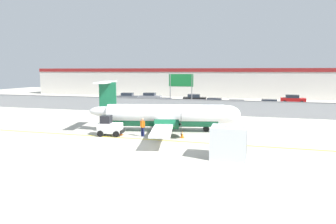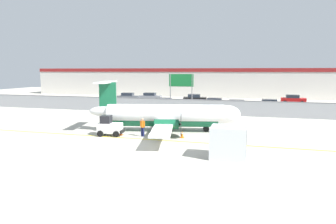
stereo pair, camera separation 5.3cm
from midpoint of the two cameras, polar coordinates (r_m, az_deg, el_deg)
ground_plane at (r=25.94m, az=-0.73°, el=-5.43°), size 140.00×140.00×0.01m
perimeter_fence at (r=41.15m, az=5.43°, el=1.07°), size 98.00×0.10×2.10m
parking_lot_strip at (r=52.56m, az=7.57°, el=1.36°), size 98.00×17.00×0.12m
background_building at (r=70.64m, az=9.66°, el=5.58°), size 91.00×8.10×6.50m
commuter_airplane at (r=29.51m, az=-0.04°, el=-0.64°), size 14.93×15.99×4.92m
baggage_tug at (r=28.22m, az=-11.13°, el=-2.72°), size 2.46×1.65×1.88m
ground_crew_worker at (r=27.41m, az=-4.92°, el=-2.71°), size 0.54×0.43×1.70m
cargo_container at (r=21.05m, az=11.38°, el=-5.68°), size 2.44×2.00×2.20m
traffic_cone_near_left at (r=28.29m, az=10.25°, el=-3.80°), size 0.36×0.36×0.64m
traffic_cone_near_right at (r=26.92m, az=2.68°, el=-4.28°), size 0.36×0.36×0.64m
traffic_cone_far_left at (r=27.24m, az=11.69°, el=-4.29°), size 0.36×0.36×0.64m
traffic_cone_far_right at (r=28.36m, az=-9.02°, el=-3.74°), size 0.36×0.36×0.64m
parked_car_0 at (r=59.03m, az=-7.66°, el=2.88°), size 4.35×2.33×1.58m
parked_car_1 at (r=58.79m, az=-3.43°, el=2.92°), size 4.29×2.20×1.58m
parked_car_2 at (r=47.67m, az=-1.06°, el=1.77°), size 4.33×2.29×1.58m
parked_car_3 at (r=55.23m, az=5.05°, el=2.58°), size 4.34×2.30×1.58m
parked_car_4 at (r=47.92m, az=8.95°, el=1.70°), size 4.27×2.14×1.58m
parked_car_5 at (r=45.63m, az=12.98°, el=1.29°), size 4.24×2.07×1.58m
parked_car_6 at (r=47.58m, az=18.51°, el=1.35°), size 4.29×2.19×1.58m
parked_car_7 at (r=58.10m, az=22.64°, el=2.26°), size 4.28×2.16×1.58m
highway_sign at (r=43.33m, az=2.46°, el=5.45°), size 3.60×0.14×5.50m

